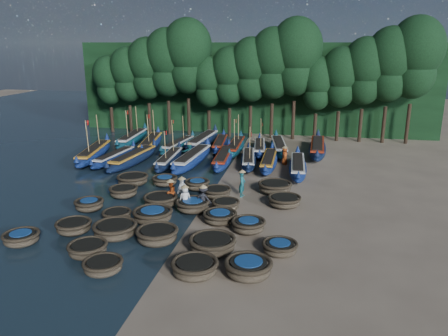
% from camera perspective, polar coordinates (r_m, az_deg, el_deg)
% --- Properties ---
extents(ground, '(120.00, 120.00, 0.00)m').
position_cam_1_polar(ground, '(29.03, -2.14, -4.04)').
color(ground, gray).
rests_on(ground, ground).
extents(foliage_wall, '(40.00, 3.00, 10.00)m').
position_cam_1_polar(foliage_wall, '(50.67, 3.94, 10.39)').
color(foliage_wall, black).
rests_on(foliage_wall, ground).
extents(coracle_0, '(1.88, 1.88, 0.67)m').
position_cam_1_polar(coracle_0, '(24.81, -24.97, -8.26)').
color(coracle_0, brown).
rests_on(coracle_0, ground).
extents(coracle_1, '(2.17, 2.17, 0.69)m').
position_cam_1_polar(coracle_1, '(22.38, -17.38, -10.06)').
color(coracle_1, brown).
rests_on(coracle_1, ground).
extents(coracle_2, '(1.83, 1.83, 0.64)m').
position_cam_1_polar(coracle_2, '(20.71, -15.52, -12.21)').
color(coracle_2, brown).
rests_on(coracle_2, ground).
extents(coracle_3, '(2.53, 2.53, 0.76)m').
position_cam_1_polar(coracle_3, '(19.76, -3.83, -12.83)').
color(coracle_3, brown).
rests_on(coracle_3, ground).
extents(coracle_4, '(2.17, 2.17, 0.83)m').
position_cam_1_polar(coracle_4, '(19.63, 3.21, -12.88)').
color(coracle_4, brown).
rests_on(coracle_4, ground).
extents(coracle_5, '(2.18, 2.18, 0.71)m').
position_cam_1_polar(coracle_5, '(25.15, -19.04, -7.23)').
color(coracle_5, brown).
rests_on(coracle_5, ground).
extents(coracle_6, '(2.86, 2.86, 0.82)m').
position_cam_1_polar(coracle_6, '(23.95, -14.03, -7.83)').
color(coracle_6, brown).
rests_on(coracle_6, ground).
extents(coracle_7, '(2.69, 2.69, 0.84)m').
position_cam_1_polar(coracle_7, '(22.88, -8.72, -8.65)').
color(coracle_7, brown).
rests_on(coracle_7, ground).
extents(coracle_8, '(2.37, 2.37, 0.83)m').
position_cam_1_polar(coracle_8, '(21.70, -1.52, -9.91)').
color(coracle_8, brown).
rests_on(coracle_8, ground).
extents(coracle_9, '(1.85, 1.85, 0.64)m').
position_cam_1_polar(coracle_9, '(21.78, 7.31, -10.23)').
color(coracle_9, brown).
rests_on(coracle_9, ground).
extents(coracle_10, '(1.82, 1.82, 0.71)m').
position_cam_1_polar(coracle_10, '(28.12, -17.20, -4.57)').
color(coracle_10, brown).
rests_on(coracle_10, ground).
extents(coracle_11, '(2.01, 2.01, 0.68)m').
position_cam_1_polar(coracle_11, '(26.03, -13.81, -6.03)').
color(coracle_11, brown).
rests_on(coracle_11, ground).
extents(coracle_12, '(2.75, 2.75, 0.80)m').
position_cam_1_polar(coracle_12, '(25.47, -9.27, -6.09)').
color(coracle_12, brown).
rests_on(coracle_12, ground).
extents(coracle_13, '(2.26, 2.26, 0.68)m').
position_cam_1_polar(coracle_13, '(25.11, -0.54, -6.37)').
color(coracle_13, brown).
rests_on(coracle_13, ground).
extents(coracle_14, '(2.26, 2.26, 0.74)m').
position_cam_1_polar(coracle_14, '(23.94, 3.22, -7.46)').
color(coracle_14, brown).
rests_on(coracle_14, ground).
extents(coracle_15, '(2.09, 2.09, 0.74)m').
position_cam_1_polar(coracle_15, '(29.88, -12.99, -3.01)').
color(coracle_15, brown).
rests_on(coracle_15, ground).
extents(coracle_16, '(2.53, 2.53, 0.77)m').
position_cam_1_polar(coracle_16, '(27.75, -8.29, -4.20)').
color(coracle_16, brown).
rests_on(coracle_16, ground).
extents(coracle_17, '(2.37, 2.37, 0.76)m').
position_cam_1_polar(coracle_17, '(26.76, -4.11, -4.85)').
color(coracle_17, brown).
rests_on(coracle_17, ground).
extents(coracle_18, '(1.98, 1.98, 0.66)m').
position_cam_1_polar(coracle_18, '(26.93, 0.21, -4.81)').
color(coracle_18, brown).
rests_on(coracle_18, ground).
extents(coracle_19, '(2.45, 2.45, 0.70)m').
position_cam_1_polar(coracle_19, '(27.78, 7.91, -4.26)').
color(coracle_19, brown).
rests_on(coracle_19, ground).
extents(coracle_20, '(2.58, 2.58, 0.77)m').
position_cam_1_polar(coracle_20, '(32.27, -11.83, -1.47)').
color(coracle_20, brown).
rests_on(coracle_20, ground).
extents(coracle_21, '(2.13, 2.13, 0.69)m').
position_cam_1_polar(coracle_21, '(31.76, -7.73, -1.63)').
color(coracle_21, brown).
rests_on(coracle_21, ground).
extents(coracle_22, '(2.07, 2.07, 0.71)m').
position_cam_1_polar(coracle_22, '(30.64, -3.52, -2.15)').
color(coracle_22, brown).
rests_on(coracle_22, ground).
extents(coracle_23, '(2.16, 2.16, 0.70)m').
position_cam_1_polar(coracle_23, '(29.04, -0.92, -3.19)').
color(coracle_23, brown).
rests_on(coracle_23, ground).
extents(coracle_24, '(2.63, 2.63, 0.78)m').
position_cam_1_polar(coracle_24, '(30.16, 6.66, -2.47)').
color(coracle_24, brown).
rests_on(coracle_24, ground).
extents(long_boat_0, '(3.01, 8.85, 3.81)m').
position_cam_1_polar(long_boat_0, '(40.14, -16.64, 1.88)').
color(long_boat_0, navy).
rests_on(long_boat_0, ground).
extents(long_boat_1, '(1.99, 7.24, 1.28)m').
position_cam_1_polar(long_boat_1, '(38.71, -14.11, 1.38)').
color(long_boat_1, navy).
rests_on(long_boat_1, ground).
extents(long_boat_2, '(2.39, 8.42, 1.49)m').
position_cam_1_polar(long_boat_2, '(37.68, -11.79, 1.26)').
color(long_boat_2, '#10253C').
rests_on(long_boat_2, ground).
extents(long_boat_3, '(1.71, 7.61, 3.24)m').
position_cam_1_polar(long_boat_3, '(37.06, -7.18, 1.14)').
color(long_boat_3, '#10253C').
rests_on(long_boat_3, ground).
extents(long_boat_4, '(2.23, 9.07, 1.60)m').
position_cam_1_polar(long_boat_4, '(36.68, -4.16, 1.23)').
color(long_boat_4, navy).
rests_on(long_boat_4, ground).
extents(long_boat_5, '(1.86, 8.08, 1.42)m').
position_cam_1_polar(long_boat_5, '(36.99, -0.09, 1.29)').
color(long_boat_5, navy).
rests_on(long_boat_5, ground).
extents(long_boat_6, '(2.19, 7.25, 3.10)m').
position_cam_1_polar(long_boat_6, '(36.85, 3.22, 1.13)').
color(long_boat_6, '#10253C').
rests_on(long_boat_6, ground).
extents(long_boat_7, '(1.47, 7.73, 1.36)m').
position_cam_1_polar(long_boat_7, '(36.33, 5.88, 0.89)').
color(long_boat_7, navy).
rests_on(long_boat_7, ground).
extents(long_boat_8, '(1.69, 7.98, 1.41)m').
position_cam_1_polar(long_boat_8, '(34.96, 9.61, 0.17)').
color(long_boat_8, navy).
rests_on(long_boat_8, ground).
extents(long_boat_9, '(1.95, 8.66, 3.68)m').
position_cam_1_polar(long_boat_9, '(45.50, -11.87, 3.80)').
color(long_boat_9, '#0E4252').
rests_on(long_boat_9, ground).
extents(long_boat_10, '(2.80, 8.45, 3.63)m').
position_cam_1_polar(long_boat_10, '(43.08, -9.52, 3.24)').
color(long_boat_10, navy).
rests_on(long_boat_10, ground).
extents(long_boat_11, '(2.33, 7.39, 3.17)m').
position_cam_1_polar(long_boat_11, '(42.22, -6.02, 3.01)').
color(long_boat_11, '#0E4252').
rests_on(long_boat_11, ground).
extents(long_boat_12, '(2.34, 9.02, 1.59)m').
position_cam_1_polar(long_boat_12, '(43.27, -2.85, 3.54)').
color(long_boat_12, '#10253C').
rests_on(long_boat_12, ground).
extents(long_boat_13, '(1.98, 7.40, 1.31)m').
position_cam_1_polar(long_boat_13, '(42.43, -0.51, 3.16)').
color(long_boat_13, navy).
rests_on(long_boat_13, ground).
extents(long_boat_14, '(1.60, 8.07, 3.43)m').
position_cam_1_polar(long_boat_14, '(41.08, 1.52, 2.78)').
color(long_boat_14, '#0E4252').
rests_on(long_boat_14, ground).
extents(long_boat_15, '(2.06, 7.27, 3.10)m').
position_cam_1_polar(long_boat_15, '(41.01, 4.67, 2.64)').
color(long_boat_15, navy).
rests_on(long_boat_15, ground).
extents(long_boat_16, '(2.68, 8.23, 1.46)m').
position_cam_1_polar(long_boat_16, '(41.40, 7.19, 2.79)').
color(long_boat_16, '#0E4252').
rests_on(long_boat_16, ground).
extents(long_boat_17, '(1.76, 9.06, 1.59)m').
position_cam_1_polar(long_boat_17, '(41.29, 12.10, 2.59)').
color(long_boat_17, '#10253C').
rests_on(long_boat_17, ground).
extents(fisherman_0, '(0.92, 0.88, 1.78)m').
position_cam_1_polar(fisherman_0, '(26.84, -5.10, -3.86)').
color(fisherman_0, silver).
rests_on(fisherman_0, ground).
extents(fisherman_1, '(0.52, 0.68, 1.97)m').
position_cam_1_polar(fisherman_1, '(29.20, 2.38, -1.90)').
color(fisherman_1, '#185D65').
rests_on(fisherman_1, ground).
extents(fisherman_2, '(0.79, 0.90, 1.76)m').
position_cam_1_polar(fisherman_2, '(28.06, -6.98, -3.05)').
color(fisherman_2, '#B44618').
rests_on(fisherman_2, ground).
extents(fisherman_3, '(1.14, 0.83, 1.78)m').
position_cam_1_polar(fisherman_3, '(26.77, -2.69, -3.91)').
color(fisherman_3, black).
rests_on(fisherman_3, ground).
extents(fisherman_4, '(0.74, 1.10, 1.94)m').
position_cam_1_polar(fisherman_4, '(27.97, -5.49, -2.88)').
color(fisherman_4, silver).
rests_on(fisherman_4, ground).
extents(fisherman_5, '(1.31, 1.28, 1.70)m').
position_cam_1_polar(fisherman_5, '(38.48, -4.53, 2.21)').
color(fisherman_5, '#185D65').
rests_on(fisherman_5, ground).
extents(fisherman_6, '(0.52, 0.76, 1.72)m').
position_cam_1_polar(fisherman_6, '(37.26, 7.94, 1.70)').
color(fisherman_6, '#B44618').
rests_on(fisherman_6, ground).
extents(tree_0, '(3.68, 3.68, 8.68)m').
position_cam_1_polar(tree_0, '(51.75, -14.77, 11.11)').
color(tree_0, black).
rests_on(tree_0, ground).
extents(tree_1, '(4.09, 4.09, 9.65)m').
position_cam_1_polar(tree_1, '(50.75, -12.43, 11.93)').
color(tree_1, black).
rests_on(tree_1, ground).
extents(tree_2, '(4.51, 4.51, 10.63)m').
position_cam_1_polar(tree_2, '(49.85, -9.99, 12.77)').
color(tree_2, black).
rests_on(tree_2, ground).
extents(tree_3, '(4.92, 4.92, 11.60)m').
position_cam_1_polar(tree_3, '(49.05, -7.44, 13.62)').
color(tree_3, black).
rests_on(tree_3, ground).
extents(tree_4, '(5.34, 5.34, 12.58)m').
position_cam_1_polar(tree_4, '(48.36, -4.80, 14.46)').
color(tree_4, black).
rests_on(tree_4, ground).
extents(tree_5, '(3.68, 3.68, 8.68)m').
position_cam_1_polar(tree_5, '(47.93, -2.02, 11.26)').
color(tree_5, black).
rests_on(tree_5, ground).
extents(tree_6, '(4.09, 4.09, 9.65)m').
position_cam_1_polar(tree_6, '(47.42, 0.74, 12.03)').
color(tree_6, black).
rests_on(tree_6, ground).
extents(tree_7, '(4.51, 4.51, 10.63)m').
position_cam_1_polar(tree_7, '(47.02, 3.57, 12.79)').
color(tree_7, black).
rests_on(tree_7, ground).
extents(tree_8, '(4.92, 4.92, 11.60)m').
position_cam_1_polar(tree_8, '(46.74, 6.46, 13.54)').
color(tree_8, black).
rests_on(tree_8, ground).
extents(tree_9, '(5.34, 5.34, 12.58)m').
position_cam_1_polar(tree_9, '(46.58, 9.39, 14.25)').
color(tree_9, black).
rests_on(tree_9, ground).
extents(tree_10, '(3.68, 3.68, 8.68)m').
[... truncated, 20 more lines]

